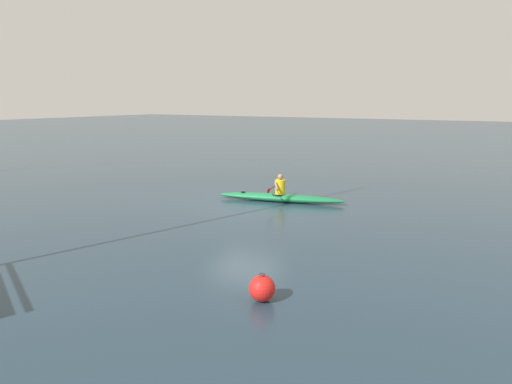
# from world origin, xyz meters

# --- Properties ---
(ground_plane) EXTENTS (160.00, 160.00, 0.00)m
(ground_plane) POSITION_xyz_m (0.00, 0.00, 0.00)
(ground_plane) COLOR #233847
(kayak) EXTENTS (4.90, 1.79, 0.31)m
(kayak) POSITION_xyz_m (-0.72, -1.38, 0.16)
(kayak) COLOR #19723F
(kayak) RESTS_ON ground
(kayaker) EXTENTS (0.71, 2.32, 0.76)m
(kayaker) POSITION_xyz_m (-0.70, -1.37, 0.62)
(kayaker) COLOR yellow
(kayaker) RESTS_ON kayak
(mooring_buoy_orange_mid) EXTENTS (0.51, 0.51, 0.56)m
(mooring_buoy_orange_mid) POSITION_xyz_m (-4.50, 6.57, 0.26)
(mooring_buoy_orange_mid) COLOR red
(mooring_buoy_orange_mid) RESTS_ON ground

